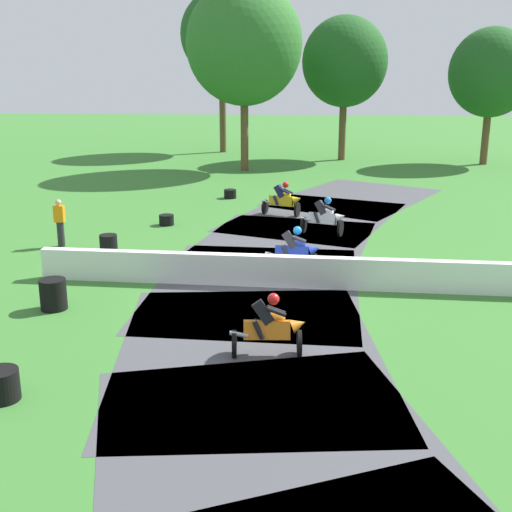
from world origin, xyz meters
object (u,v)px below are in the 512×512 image
Objects in this scene: tire_stack_near at (230,194)px; motorcycle_chase_white at (325,217)px; motorcycle_fourth_orange at (270,327)px; tire_stack_far at (53,294)px; motorcycle_lead_yellow at (283,199)px; tire_stack_mid_a at (167,220)px; tire_stack_extra_a at (1,385)px; motorcycle_trailing_blue at (295,250)px; track_marshal at (60,223)px; tire_stack_mid_b at (109,247)px.

motorcycle_chase_white is at bearing -56.95° from tire_stack_near.
tire_stack_near is (-2.69, 17.00, -0.45)m from motorcycle_fourth_orange.
motorcycle_chase_white is 2.15× the size of tire_stack_far.
motorcycle_fourth_orange is (-1.46, -10.63, -0.00)m from motorcycle_chase_white.
motorcycle_lead_yellow is 12.52m from tire_stack_far.
motorcycle_lead_yellow reaches higher than tire_stack_near.
motorcycle_lead_yellow is at bearing 90.62° from motorcycle_fourth_orange.
tire_stack_near and tire_stack_mid_a have the same top height.
motorcycle_chase_white reaches higher than tire_stack_extra_a.
motorcycle_lead_yellow reaches higher than tire_stack_far.
motorcycle_lead_yellow is 3.03× the size of tire_stack_near.
tire_stack_near is at bearing 105.92° from motorcycle_trailing_blue.
tire_stack_near is 19.51m from tire_stack_extra_a.
tire_stack_near is at bearing 60.60° from track_marshal.
tire_stack_mid_b is (-2.83, -10.07, 0.20)m from tire_stack_near.
tire_stack_near is 0.99× the size of tire_stack_mid_a.
motorcycle_lead_yellow reaches higher than tire_stack_extra_a.
track_marshal reaches higher than tire_stack_mid_a.
track_marshal is (-1.90, 5.94, 0.42)m from tire_stack_far.
tire_stack_near is 0.82× the size of tire_stack_extra_a.
tire_stack_near is 0.35× the size of track_marshal.
motorcycle_trailing_blue is 6.07m from motorcycle_fourth_orange.
tire_stack_mid_a is 4.49m from track_marshal.
motorcycle_lead_yellow is 1.05× the size of track_marshal.
motorcycle_trailing_blue is 7.13m from tire_stack_far.
tire_stack_near is at bearing 83.35° from tire_stack_extra_a.
tire_stack_near is at bearing 74.32° from tire_stack_mid_b.
motorcycle_chase_white is 1.01× the size of motorcycle_trailing_blue.
motorcycle_trailing_blue is at bearing -85.63° from motorcycle_lead_yellow.
motorcycle_trailing_blue reaches higher than motorcycle_fourth_orange.
motorcycle_lead_yellow is 2.48× the size of tire_stack_extra_a.
motorcycle_trailing_blue reaches higher than tire_stack_mid_b.
tire_stack_far reaches higher than tire_stack_mid_a.
motorcycle_chase_white is at bearing 77.34° from motorcycle_trailing_blue.
motorcycle_fourth_orange is 11.26m from track_marshal.
tire_stack_mid_b reaches higher than tire_stack_near.
tire_stack_extra_a is 0.42× the size of track_marshal.
motorcycle_lead_yellow reaches higher than motorcycle_trailing_blue.
tire_stack_mid_a is at bearing 88.51° from tire_stack_extra_a.
tire_stack_far is at bearing -72.28° from track_marshal.
tire_stack_near is at bearing 70.57° from tire_stack_mid_a.
tire_stack_far is at bearing 157.16° from motorcycle_fourth_orange.
track_marshal is (-9.03, -2.30, 0.17)m from motorcycle_chase_white.
motorcycle_lead_yellow is at bearing 35.47° from track_marshal.
tire_stack_mid_a is at bearing 47.78° from track_marshal.
tire_stack_mid_b is (-6.97, -3.70, -0.25)m from motorcycle_chase_white.
motorcycle_lead_yellow is 13.62m from motorcycle_fourth_orange.
track_marshal is (-2.99, -3.29, 0.62)m from tire_stack_mid_a.
track_marshal is at bearing -132.22° from tire_stack_mid_a.
motorcycle_fourth_orange is at bearing -97.80° from motorcycle_chase_white.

